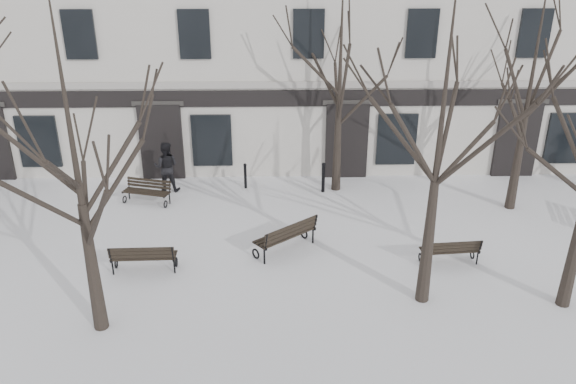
{
  "coord_description": "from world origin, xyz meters",
  "views": [
    {
      "loc": [
        0.87,
        -12.29,
        8.14
      ],
      "look_at": [
        1.17,
        3.0,
        1.5
      ],
      "focal_mm": 35.0,
      "sensor_mm": 36.0,
      "label": 1
    }
  ],
  "objects_px": {
    "bench_2": "(450,250)",
    "bench_3": "(147,191)",
    "bench_1": "(143,256)",
    "tree_2": "(443,114)",
    "bench_4": "(287,235)",
    "tree_1": "(71,134)"
  },
  "relations": [
    {
      "from": "bench_2",
      "to": "bench_3",
      "type": "xyz_separation_m",
      "value": [
        -9.33,
        4.34,
        0.01
      ]
    },
    {
      "from": "bench_1",
      "to": "bench_2",
      "type": "xyz_separation_m",
      "value": [
        8.46,
        0.24,
        -0.04
      ]
    },
    {
      "from": "bench_1",
      "to": "bench_2",
      "type": "distance_m",
      "value": 8.46
    },
    {
      "from": "tree_2",
      "to": "bench_4",
      "type": "relative_size",
      "value": 3.98
    },
    {
      "from": "tree_1",
      "to": "bench_3",
      "type": "relative_size",
      "value": 4.38
    },
    {
      "from": "bench_1",
      "to": "bench_2",
      "type": "height_order",
      "value": "bench_1"
    },
    {
      "from": "bench_1",
      "to": "bench_3",
      "type": "bearing_deg",
      "value": -80.8
    },
    {
      "from": "bench_3",
      "to": "bench_4",
      "type": "distance_m",
      "value": 5.95
    },
    {
      "from": "bench_2",
      "to": "bench_4",
      "type": "xyz_separation_m",
      "value": [
        -4.55,
        0.8,
        0.1
      ]
    },
    {
      "from": "bench_2",
      "to": "bench_3",
      "type": "height_order",
      "value": "bench_3"
    },
    {
      "from": "bench_1",
      "to": "bench_4",
      "type": "bearing_deg",
      "value": -166.54
    },
    {
      "from": "tree_1",
      "to": "bench_1",
      "type": "distance_m",
      "value": 4.93
    },
    {
      "from": "tree_2",
      "to": "bench_1",
      "type": "xyz_separation_m",
      "value": [
        -7.28,
        1.47,
        -4.34
      ]
    },
    {
      "from": "tree_1",
      "to": "tree_2",
      "type": "relative_size",
      "value": 0.98
    },
    {
      "from": "tree_1",
      "to": "bench_4",
      "type": "height_order",
      "value": "tree_1"
    },
    {
      "from": "tree_1",
      "to": "bench_2",
      "type": "bearing_deg",
      "value": 16.73
    },
    {
      "from": "tree_1",
      "to": "tree_2",
      "type": "bearing_deg",
      "value": 7.15
    },
    {
      "from": "tree_2",
      "to": "tree_1",
      "type": "bearing_deg",
      "value": -172.85
    },
    {
      "from": "tree_2",
      "to": "bench_3",
      "type": "distance_m",
      "value": 11.06
    },
    {
      "from": "tree_1",
      "to": "bench_4",
      "type": "distance_m",
      "value": 7.01
    },
    {
      "from": "bench_1",
      "to": "bench_2",
      "type": "bearing_deg",
      "value": -179.88
    },
    {
      "from": "bench_1",
      "to": "bench_4",
      "type": "distance_m",
      "value": 4.04
    }
  ]
}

